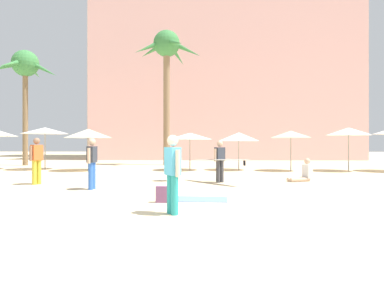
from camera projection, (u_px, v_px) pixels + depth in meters
name	position (u px, v px, depth m)	size (l,w,h in m)	color
ground	(155.00, 222.00, 6.75)	(120.00, 120.00, 0.00)	beige
hotel_pink	(224.00, 76.00, 36.07)	(25.56, 8.63, 17.05)	beige
hotel_tower_gray	(162.00, 46.00, 42.47)	(15.70, 8.00, 26.87)	beige
palm_tree_far_left	(25.00, 70.00, 24.54)	(5.01, 5.09, 8.10)	brown
palm_tree_left	(167.00, 56.00, 25.00)	(4.72, 4.66, 9.65)	#896B4C
cafe_umbrella_0	(45.00, 131.00, 20.62)	(2.70, 2.70, 2.48)	gray
cafe_umbrella_1	(190.00, 136.00, 20.05)	(2.62, 2.62, 2.14)	gray
cafe_umbrella_2	(291.00, 134.00, 19.53)	(2.22, 2.22, 2.24)	gray
cafe_umbrella_3	(239.00, 137.00, 20.12)	(2.35, 2.35, 2.17)	gray
cafe_umbrella_4	(88.00, 133.00, 19.72)	(2.66, 2.66, 2.36)	gray
cafe_umbrella_6	(349.00, 131.00, 19.37)	(2.42, 2.42, 2.42)	gray
beach_towel	(197.00, 199.00, 9.48)	(1.64, 0.94, 0.01)	#6684E0
backpack	(162.00, 195.00, 8.99)	(0.31, 0.26, 0.42)	#78476C
person_far_right	(220.00, 160.00, 13.50)	(2.29, 2.67, 1.64)	#3D3D42
person_mid_left	(37.00, 159.00, 13.00)	(0.37, 0.58, 1.74)	gold
person_far_left	(304.00, 173.00, 14.12)	(1.07, 0.76, 0.92)	#D1A889
person_near_left	(173.00, 159.00, 14.15)	(0.30, 0.61, 1.64)	teal
person_mid_right	(173.00, 171.00, 7.48)	(0.39, 0.57, 1.70)	teal
person_near_right	(92.00, 161.00, 11.55)	(0.26, 0.61, 1.69)	blue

